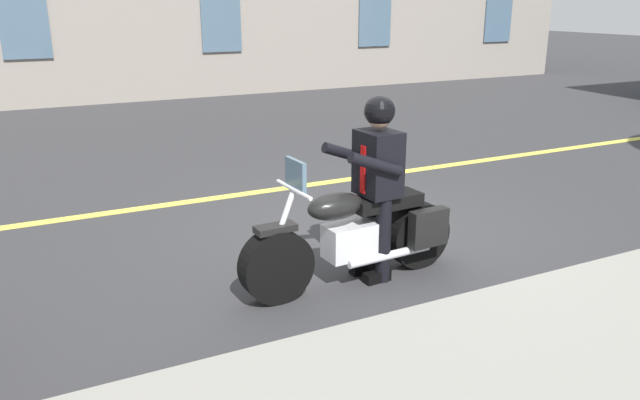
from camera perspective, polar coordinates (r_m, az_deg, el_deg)
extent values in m
plane|color=#333335|center=(7.15, 3.55, -3.03)|extent=(80.00, 80.00, 0.00)
cube|color=#E5DB4C|center=(8.84, -2.94, 1.12)|extent=(60.00, 0.16, 0.01)
cylinder|color=black|center=(5.48, -4.01, -6.04)|extent=(0.67, 0.24, 0.66)
cylinder|color=black|center=(6.25, 8.88, -3.12)|extent=(0.67, 0.24, 0.66)
cube|color=silver|center=(5.80, 3.10, -3.64)|extent=(0.57, 0.31, 0.32)
ellipsoid|color=black|center=(5.58, 1.44, -0.58)|extent=(0.57, 0.31, 0.24)
cube|color=black|center=(5.88, 6.02, -0.11)|extent=(0.71, 0.32, 0.12)
cube|color=black|center=(6.01, 9.88, -2.51)|extent=(0.41, 0.14, 0.36)
cube|color=black|center=(6.33, 7.36, -1.33)|extent=(0.41, 0.14, 0.36)
cylinder|color=silver|center=(5.38, -3.88, -3.37)|extent=(0.35, 0.07, 0.76)
cylinder|color=silver|center=(5.32, -2.42, 0.96)|extent=(0.07, 0.60, 0.04)
cube|color=black|center=(5.34, -4.09, -2.60)|extent=(0.37, 0.18, 0.06)
cylinder|color=silver|center=(5.90, 6.38, -5.03)|extent=(0.90, 0.13, 0.08)
cube|color=slate|center=(5.29, -2.24, 2.24)|extent=(0.06, 0.32, 0.28)
cylinder|color=black|center=(5.84, 5.80, -3.56)|extent=(0.14, 0.14, 0.84)
cube|color=black|center=(5.96, 5.22, -6.98)|extent=(0.27, 0.12, 0.10)
cylinder|color=black|center=(6.03, 4.48, -2.84)|extent=(0.14, 0.14, 0.84)
cube|color=black|center=(6.14, 3.93, -6.18)|extent=(0.27, 0.12, 0.10)
cube|color=black|center=(5.72, 5.32, 3.36)|extent=(0.34, 0.42, 0.60)
cube|color=red|center=(5.64, 3.98, 2.78)|extent=(0.03, 0.07, 0.44)
cylinder|color=black|center=(5.43, 5.11, 3.24)|extent=(0.56, 0.13, 0.28)
cylinder|color=black|center=(5.79, 2.63, 4.20)|extent=(0.56, 0.13, 0.28)
sphere|color=tan|center=(5.63, 5.45, 7.61)|extent=(0.22, 0.22, 0.22)
sphere|color=black|center=(5.62, 5.46, 8.11)|extent=(0.28, 0.28, 0.28)
cube|color=slate|center=(22.53, 15.97, 15.76)|extent=(1.10, 0.06, 1.60)
cube|color=slate|center=(19.63, 5.03, 16.15)|extent=(1.10, 0.06, 1.60)
cube|color=slate|center=(17.60, -9.03, 15.82)|extent=(1.10, 0.06, 1.60)
cube|color=slate|center=(16.76, -25.43, 14.30)|extent=(1.10, 0.06, 1.60)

